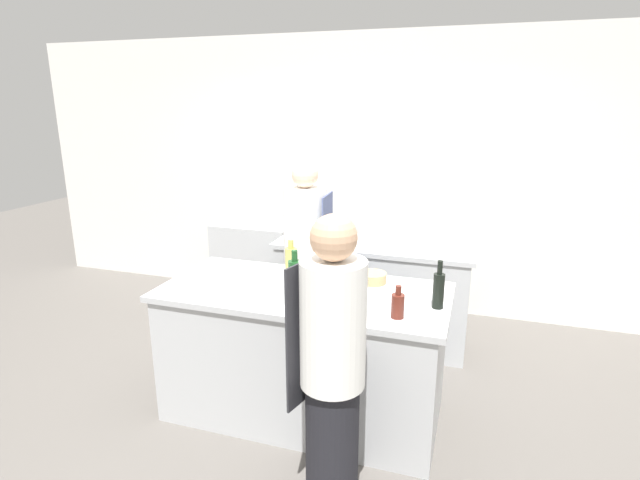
% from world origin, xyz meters
% --- Properties ---
extents(ground_plane, '(16.00, 16.00, 0.00)m').
position_xyz_m(ground_plane, '(0.00, 0.00, 0.00)').
color(ground_plane, '#605B56').
extents(wall_back, '(8.00, 0.06, 2.80)m').
position_xyz_m(wall_back, '(0.00, 2.13, 1.40)').
color(wall_back, silver).
rests_on(wall_back, ground_plane).
extents(prep_counter, '(1.92, 0.90, 0.92)m').
position_xyz_m(prep_counter, '(0.00, 0.00, 0.46)').
color(prep_counter, '#B7BABC').
rests_on(prep_counter, ground_plane).
extents(pass_counter, '(1.74, 0.62, 0.92)m').
position_xyz_m(pass_counter, '(0.22, 1.24, 0.46)').
color(pass_counter, '#B7BABC').
rests_on(pass_counter, ground_plane).
extents(oven_range, '(0.83, 0.67, 0.91)m').
position_xyz_m(oven_range, '(-1.14, 1.74, 0.45)').
color(oven_range, '#B7BABC').
rests_on(oven_range, ground_plane).
extents(chef_at_prep_near, '(0.38, 0.36, 1.63)m').
position_xyz_m(chef_at_prep_near, '(0.43, -0.78, 0.83)').
color(chef_at_prep_near, black).
rests_on(chef_at_prep_near, ground_plane).
extents(chef_at_stove, '(0.37, 0.36, 1.69)m').
position_xyz_m(chef_at_stove, '(-0.24, 0.71, 0.85)').
color(chef_at_stove, black).
rests_on(chef_at_stove, ground_plane).
extents(bottle_olive_oil, '(0.07, 0.07, 0.30)m').
position_xyz_m(bottle_olive_oil, '(0.88, -0.04, 1.04)').
color(bottle_olive_oil, black).
rests_on(bottle_olive_oil, prep_counter).
extents(bottle_vinegar, '(0.09, 0.09, 0.27)m').
position_xyz_m(bottle_vinegar, '(-0.06, -0.00, 1.03)').
color(bottle_vinegar, '#19471E').
rests_on(bottle_vinegar, prep_counter).
extents(bottle_wine, '(0.09, 0.09, 0.23)m').
position_xyz_m(bottle_wine, '(-0.23, 0.36, 1.01)').
color(bottle_wine, '#B2A84C').
rests_on(bottle_wine, prep_counter).
extents(bottle_cooking_oil, '(0.08, 0.08, 0.20)m').
position_xyz_m(bottle_cooking_oil, '(0.67, -0.26, 1.00)').
color(bottle_cooking_oil, '#5B2319').
rests_on(bottle_cooking_oil, prep_counter).
extents(bottle_sauce, '(0.07, 0.07, 0.23)m').
position_xyz_m(bottle_sauce, '(0.19, -0.26, 1.01)').
color(bottle_sauce, silver).
rests_on(bottle_sauce, prep_counter).
extents(bowl_mixing_large, '(0.23, 0.23, 0.05)m').
position_xyz_m(bowl_mixing_large, '(0.28, 0.04, 0.95)').
color(bowl_mixing_large, navy).
rests_on(bowl_mixing_large, prep_counter).
extents(bowl_prep_small, '(0.20, 0.20, 0.07)m').
position_xyz_m(bowl_prep_small, '(0.41, 0.27, 0.96)').
color(bowl_prep_small, tan).
rests_on(bowl_prep_small, prep_counter).
extents(cutting_board, '(0.32, 0.24, 0.01)m').
position_xyz_m(cutting_board, '(-0.60, 0.04, 0.93)').
color(cutting_board, white).
rests_on(cutting_board, prep_counter).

